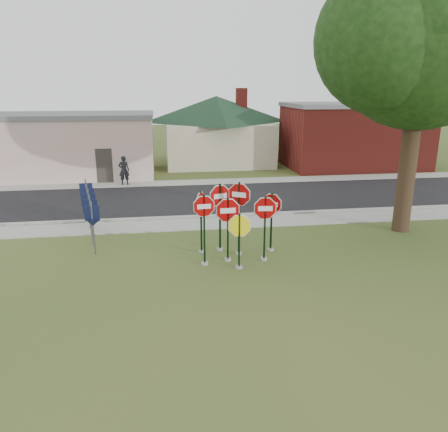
{
  "coord_description": "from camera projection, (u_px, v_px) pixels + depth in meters",
  "views": [
    {
      "loc": [
        -2.51,
        -12.91,
        5.86
      ],
      "look_at": [
        -0.32,
        2.0,
        1.4
      ],
      "focal_mm": 35.0,
      "sensor_mm": 36.0,
      "label": 1
    }
  ],
  "objects": [
    {
      "name": "stop_sign_yellow",
      "position": [
        239.0,
        235.0,
        14.38
      ],
      "size": [
        1.04,
        0.24,
        2.02
      ],
      "color": "gray",
      "rests_on": "ground"
    },
    {
      "name": "road",
      "position": [
        209.0,
        199.0,
        23.74
      ],
      "size": [
        60.0,
        7.0,
        0.04
      ],
      "primitive_type": "cube",
      "color": "black",
      "rests_on": "ground"
    },
    {
      "name": "ground",
      "position": [
        243.0,
        274.0,
        14.26
      ],
      "size": [
        120.0,
        120.0,
        0.0
      ],
      "primitive_type": "plane",
      "color": "#344E1D",
      "rests_on": "ground"
    },
    {
      "name": "pedestrian",
      "position": [
        124.0,
        170.0,
        26.8
      ],
      "size": [
        0.67,
        0.46,
        1.79
      ],
      "primitive_type": "imported",
      "rotation": [
        0.0,
        0.0,
        3.08
      ],
      "color": "black",
      "rests_on": "sidewalk_far"
    },
    {
      "name": "oak_tree",
      "position": [
        424.0,
        34.0,
        16.41
      ],
      "size": [
        10.8,
        10.2,
        11.4
      ],
      "color": "#302115",
      "rests_on": "ground"
    },
    {
      "name": "building_brick",
      "position": [
        354.0,
        135.0,
        32.8
      ],
      "size": [
        10.2,
        6.2,
        4.75
      ],
      "color": "maroon",
      "rests_on": "ground"
    },
    {
      "name": "stop_sign_back_left",
      "position": [
        220.0,
        207.0,
        15.86
      ],
      "size": [
        1.07,
        0.42,
        2.65
      ],
      "color": "gray",
      "rests_on": "ground"
    },
    {
      "name": "stop_sign_center",
      "position": [
        228.0,
        220.0,
        14.94
      ],
      "size": [
        1.15,
        0.24,
        2.41
      ],
      "color": "gray",
      "rests_on": "ground"
    },
    {
      "name": "sidewalk_far",
      "position": [
        201.0,
        182.0,
        27.82
      ],
      "size": [
        60.0,
        1.6,
        0.06
      ],
      "primitive_type": "cube",
      "color": "gray",
      "rests_on": "ground"
    },
    {
      "name": "building_stucco",
      "position": [
        63.0,
        144.0,
        29.47
      ],
      "size": [
        12.2,
        6.2,
        4.2
      ],
      "color": "beige",
      "rests_on": "ground"
    },
    {
      "name": "stop_sign_left",
      "position": [
        204.0,
        220.0,
        14.57
      ],
      "size": [
        1.0,
        0.24,
        2.57
      ],
      "color": "gray",
      "rests_on": "ground"
    },
    {
      "name": "sidewalk_near",
      "position": [
        220.0,
        223.0,
        19.47
      ],
      "size": [
        60.0,
        1.6,
        0.06
      ],
      "primitive_type": "cube",
      "color": "gray",
      "rests_on": "ground"
    },
    {
      "name": "bg_tree_right",
      "position": [
        424.0,
        90.0,
        40.41
      ],
      "size": [
        5.6,
        5.6,
        8.4
      ],
      "color": "#302115",
      "rests_on": "ground"
    },
    {
      "name": "stop_sign_far_right",
      "position": [
        272.0,
        214.0,
        15.92
      ],
      "size": [
        0.83,
        0.64,
        2.32
      ],
      "color": "gray",
      "rests_on": "ground"
    },
    {
      "name": "stop_sign_far_left",
      "position": [
        201.0,
        214.0,
        15.68
      ],
      "size": [
        0.54,
        0.85,
        2.42
      ],
      "color": "gray",
      "rests_on": "ground"
    },
    {
      "name": "building_house",
      "position": [
        216.0,
        116.0,
        34.38
      ],
      "size": [
        11.6,
        11.6,
        6.2
      ],
      "color": "beige",
      "rests_on": "ground"
    },
    {
      "name": "route_sign_row",
      "position": [
        89.0,
        208.0,
        17.43
      ],
      "size": [
        1.43,
        4.63,
        2.0
      ],
      "color": "#59595E",
      "rests_on": "ground"
    },
    {
      "name": "curb",
      "position": [
        217.0,
        216.0,
        20.41
      ],
      "size": [
        60.0,
        0.2,
        0.14
      ],
      "primitive_type": "cube",
      "color": "gray",
      "rests_on": "ground"
    },
    {
      "name": "stop_sign_right",
      "position": [
        265.0,
        219.0,
        14.99
      ],
      "size": [
        1.07,
        0.24,
        2.43
      ],
      "color": "gray",
      "rests_on": "ground"
    },
    {
      "name": "stop_sign_back_right",
      "position": [
        239.0,
        207.0,
        15.42
      ],
      "size": [
        0.97,
        0.59,
        2.81
      ],
      "color": "gray",
      "rests_on": "ground"
    }
  ]
}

